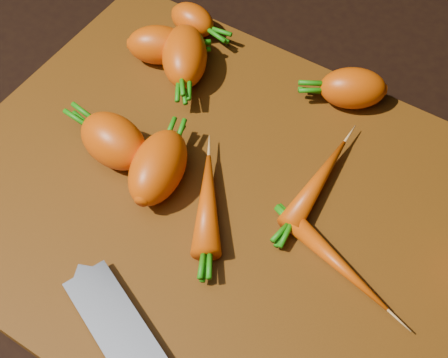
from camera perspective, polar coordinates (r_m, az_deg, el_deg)
The scene contains 11 objects.
ground at distance 0.59m, azimuth -0.53°, elevation -2.61°, with size 2.00×2.00×0.01m, color black.
cutting_board at distance 0.58m, azimuth -0.53°, elevation -2.04°, with size 0.50×0.40×0.01m, color #6A370B.
carrot_0 at distance 0.67m, azimuth -6.06°, elevation 12.10°, with size 0.06×0.04×0.04m, color #D94700.
carrot_1 at distance 0.59m, azimuth -10.06°, elevation 3.45°, with size 0.07×0.05×0.05m, color #D94700.
carrot_2 at distance 0.66m, azimuth -3.62°, elevation 11.16°, with size 0.08×0.05×0.05m, color #D94700.
carrot_3 at distance 0.57m, azimuth -6.05°, elevation 1.09°, with size 0.08×0.05×0.05m, color #D94700.
carrot_4 at distance 0.64m, azimuth 11.70°, elevation 8.13°, with size 0.07×0.04×0.04m, color #D94700.
carrot_5 at distance 0.70m, azimuth -2.90°, elevation 14.32°, with size 0.05×0.03×0.03m, color #D94700.
carrot_7 at distance 0.57m, azimuth 8.56°, elevation -0.28°, with size 0.11×0.02×0.02m, color #D94700.
carrot_8 at distance 0.54m, azimuth 10.44°, elevation -7.66°, with size 0.11×0.02×0.02m, color #D94700.
carrot_9 at distance 0.55m, azimuth -1.53°, elevation -2.18°, with size 0.10×0.03×0.03m, color #D94700.
Camera 1 is at (0.17, -0.26, 0.49)m, focal length 50.00 mm.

